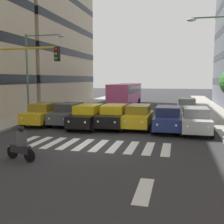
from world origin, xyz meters
TOP-DOWN VIEW (x-y plane):
  - ground_plane at (0.00, 0.00)m, footprint 180.00×180.00m
  - building_right_block_0 at (14.05, -22.12)m, footprint 8.50×18.80m
  - crosswalk_markings at (-0.00, 0.00)m, footprint 8.55×2.80m
  - lane_arrow_0 at (-3.57, 5.50)m, footprint 0.50×2.20m
  - car_0 at (-5.76, -4.79)m, footprint 2.02×4.44m
  - car_1 at (-3.94, -5.09)m, footprint 2.02×4.44m
  - car_2 at (-1.78, -5.71)m, footprint 2.02×4.44m
  - car_3 at (-0.01, -5.41)m, footprint 2.02×4.44m
  - car_4 at (1.87, -4.90)m, footprint 2.02×4.44m
  - car_5 at (3.80, -5.96)m, footprint 2.02×4.44m
  - car_6 at (5.76, -5.56)m, footprint 2.02×4.44m
  - car_row2_0 at (-5.42, -13.70)m, footprint 2.02×4.44m
  - bus_behind_traffic at (1.87, -19.91)m, footprint 2.78×10.50m
  - motorcycle_with_rider at (2.17, 3.45)m, footprint 1.66×0.58m
  - traffic_light_gantry at (5.23, 0.22)m, footprint 5.14×0.36m
  - street_lamp_right at (7.14, -6.67)m, footprint 3.50×0.28m

SIDE VIEW (x-z plane):
  - ground_plane at x=0.00m, z-range 0.00..0.00m
  - crosswalk_markings at x=0.00m, z-range 0.00..0.01m
  - lane_arrow_0 at x=-3.57m, z-range 0.00..0.01m
  - motorcycle_with_rider at x=2.17m, z-range -0.14..1.43m
  - car_0 at x=-5.76m, z-range 0.03..1.75m
  - car_1 at x=-3.94m, z-range 0.03..1.75m
  - car_2 at x=-1.78m, z-range 0.03..1.75m
  - car_3 at x=-0.01m, z-range 0.03..1.75m
  - car_4 at x=1.87m, z-range 0.03..1.75m
  - car_5 at x=3.80m, z-range 0.03..1.75m
  - car_6 at x=5.76m, z-range 0.03..1.75m
  - car_row2_0 at x=-5.42m, z-range 0.03..1.75m
  - bus_behind_traffic at x=1.87m, z-range 0.36..3.36m
  - traffic_light_gantry at x=5.23m, z-range 1.01..6.51m
  - street_lamp_right at x=7.14m, z-range 1.01..8.15m
  - building_right_block_0 at x=14.05m, z-range 0.00..28.78m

